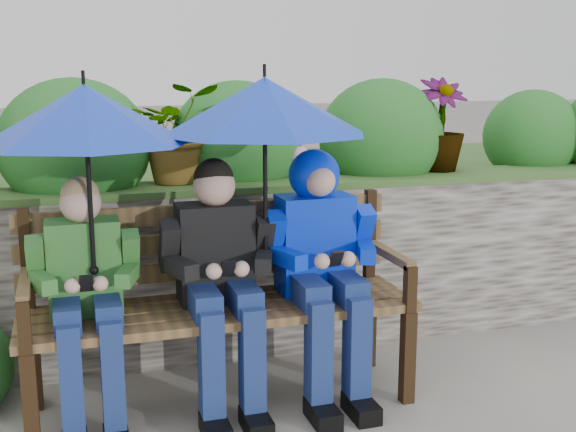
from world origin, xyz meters
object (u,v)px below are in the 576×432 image
object	(u,v)px
boy_right	(321,252)
umbrella_right	(265,106)
boy_left	(86,289)
park_bench	(218,290)
boy_middle	(220,273)
umbrella_left	(85,115)

from	to	relation	value
boy_right	umbrella_right	world-z (taller)	umbrella_right
boy_left	umbrella_right	world-z (taller)	umbrella_right
park_bench	umbrella_right	size ratio (longest dim) A/B	1.91
boy_middle	umbrella_left	world-z (taller)	umbrella_left
umbrella_left	umbrella_right	size ratio (longest dim) A/B	0.92
park_bench	boy_middle	distance (m)	0.16
boy_left	boy_right	xyz separation A→B (m)	(1.16, 0.01, 0.08)
boy_middle	umbrella_left	xyz separation A→B (m)	(-0.59, -0.00, 0.78)
boy_left	umbrella_right	distance (m)	1.20
boy_middle	boy_right	size ratio (longest dim) A/B	0.98
boy_left	umbrella_left	xyz separation A→B (m)	(0.04, -0.01, 0.81)
park_bench	boy_right	distance (m)	0.56
park_bench	boy_left	size ratio (longest dim) A/B	1.63
boy_left	umbrella_left	world-z (taller)	umbrella_left
boy_middle	boy_right	xyz separation A→B (m)	(0.53, 0.01, 0.06)
park_bench	boy_middle	xyz separation A→B (m)	(-0.01, -0.10, 0.12)
umbrella_left	park_bench	bearing A→B (deg)	9.70
park_bench	umbrella_right	world-z (taller)	umbrella_right
umbrella_right	boy_right	bearing A→B (deg)	2.82
boy_right	umbrella_left	xyz separation A→B (m)	(-1.12, -0.01, 0.72)
boy_middle	umbrella_right	xyz separation A→B (m)	(0.23, -0.00, 0.81)
boy_middle	umbrella_right	size ratio (longest dim) A/B	1.24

